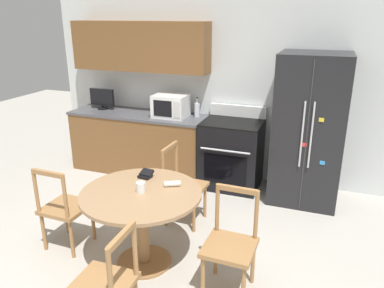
# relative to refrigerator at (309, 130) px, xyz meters

# --- Properties ---
(ground_plane) EXTENTS (14.00, 14.00, 0.00)m
(ground_plane) POSITION_rel_refrigerator_xyz_m (-1.21, -2.21, -0.93)
(ground_plane) COLOR #B2ADA3
(back_wall) EXTENTS (5.20, 0.44, 2.60)m
(back_wall) POSITION_rel_refrigerator_xyz_m (-1.51, 0.38, 0.51)
(back_wall) COLOR silver
(back_wall) RESTS_ON ground_plane
(kitchen_counter) EXTENTS (2.04, 0.64, 0.90)m
(kitchen_counter) POSITION_rel_refrigerator_xyz_m (-2.40, 0.08, -0.48)
(kitchen_counter) COLOR brown
(kitchen_counter) RESTS_ON ground_plane
(refrigerator) EXTENTS (0.82, 0.77, 1.85)m
(refrigerator) POSITION_rel_refrigerator_xyz_m (0.00, 0.00, 0.00)
(refrigerator) COLOR black
(refrigerator) RESTS_ON ground_plane
(oven_range) EXTENTS (0.79, 0.68, 1.08)m
(oven_range) POSITION_rel_refrigerator_xyz_m (-0.97, 0.05, -0.46)
(oven_range) COLOR black
(oven_range) RESTS_ON ground_plane
(microwave) EXTENTS (0.46, 0.37, 0.31)m
(microwave) POSITION_rel_refrigerator_xyz_m (-1.87, 0.07, 0.13)
(microwave) COLOR white
(microwave) RESTS_ON kitchen_counter
(countertop_tv) EXTENTS (0.39, 0.16, 0.31)m
(countertop_tv) POSITION_rel_refrigerator_xyz_m (-3.03, 0.13, 0.14)
(countertop_tv) COLOR black
(countertop_tv) RESTS_ON kitchen_counter
(counter_bottle) EXTENTS (0.07, 0.07, 0.28)m
(counter_bottle) POSITION_rel_refrigerator_xyz_m (-1.53, 0.20, 0.08)
(counter_bottle) COLOR silver
(counter_bottle) RESTS_ON kitchen_counter
(dining_table) EXTENTS (1.10, 1.10, 0.76)m
(dining_table) POSITION_rel_refrigerator_xyz_m (-1.31, -1.93, -0.34)
(dining_table) COLOR #997551
(dining_table) RESTS_ON ground_plane
(dining_chair_left) EXTENTS (0.43, 0.43, 0.90)m
(dining_chair_left) POSITION_rel_refrigerator_xyz_m (-2.17, -1.95, -0.49)
(dining_chair_left) COLOR #9E7042
(dining_chair_left) RESTS_ON ground_plane
(dining_chair_near) EXTENTS (0.43, 0.43, 0.90)m
(dining_chair_near) POSITION_rel_refrigerator_xyz_m (-1.16, -2.78, -0.49)
(dining_chair_near) COLOR #9E7042
(dining_chair_near) RESTS_ON ground_plane
(dining_chair_right) EXTENTS (0.43, 0.43, 0.90)m
(dining_chair_right) POSITION_rel_refrigerator_xyz_m (-0.45, -1.98, -0.49)
(dining_chair_right) COLOR #9E7042
(dining_chair_right) RESTS_ON ground_plane
(dining_chair_far) EXTENTS (0.44, 0.44, 0.90)m
(dining_chair_far) POSITION_rel_refrigerator_xyz_m (-1.24, -1.07, -0.49)
(dining_chair_far) COLOR #9E7042
(dining_chair_far) RESTS_ON ground_plane
(candle_glass) EXTENTS (0.08, 0.08, 0.09)m
(candle_glass) POSITION_rel_refrigerator_xyz_m (-1.31, -1.92, -0.13)
(candle_glass) COLOR silver
(candle_glass) RESTS_ON dining_table
(folded_napkin) EXTENTS (0.16, 0.12, 0.05)m
(folded_napkin) POSITION_rel_refrigerator_xyz_m (-1.09, -1.72, -0.15)
(folded_napkin) COLOR silver
(folded_napkin) RESTS_ON dining_table
(wallet) EXTENTS (0.13, 0.14, 0.07)m
(wallet) POSITION_rel_refrigerator_xyz_m (-1.41, -1.62, -0.14)
(wallet) COLOR black
(wallet) RESTS_ON dining_table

